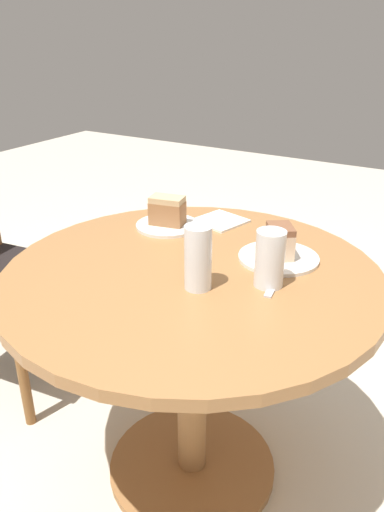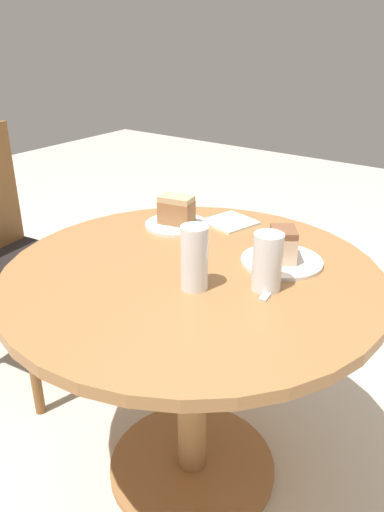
{
  "view_description": "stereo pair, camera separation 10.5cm",
  "coord_description": "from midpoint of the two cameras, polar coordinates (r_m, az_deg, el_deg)",
  "views": [
    {
      "loc": [
        -0.99,
        -0.59,
        1.28
      ],
      "look_at": [
        0.0,
        0.0,
        0.74
      ],
      "focal_mm": 35.0,
      "sensor_mm": 36.0,
      "label": 1
    },
    {
      "loc": [
        -0.93,
        -0.68,
        1.28
      ],
      "look_at": [
        0.0,
        0.0,
        0.74
      ],
      "focal_mm": 35.0,
      "sensor_mm": 36.0,
      "label": 2
    }
  ],
  "objects": [
    {
      "name": "ground_plane",
      "position": [
        1.72,
        -1.9,
        -23.04
      ],
      "size": [
        8.0,
        8.0,
        0.0
      ],
      "primitive_type": "plane",
      "color": "beige"
    },
    {
      "name": "table",
      "position": [
        1.37,
        -2.22,
        -7.9
      ],
      "size": [
        0.98,
        0.98,
        0.7
      ],
      "color": "#9E6B3D",
      "rests_on": "ground_plane"
    },
    {
      "name": "plate_near",
      "position": [
        1.35,
        7.68,
        -0.23
      ],
      "size": [
        0.22,
        0.22,
        0.01
      ],
      "color": "silver",
      "rests_on": "table"
    },
    {
      "name": "plate_far",
      "position": [
        1.57,
        -4.74,
        3.49
      ],
      "size": [
        0.2,
        0.2,
        0.01
      ],
      "color": "silver",
      "rests_on": "table"
    },
    {
      "name": "cake_slice_near",
      "position": [
        1.34,
        7.79,
        1.65
      ],
      "size": [
        0.11,
        0.1,
        0.09
      ],
      "rotation": [
        0.0,
        0.0,
        5.31
      ],
      "color": "beige",
      "rests_on": "plate_near"
    },
    {
      "name": "cake_slice_far",
      "position": [
        1.55,
        -4.8,
        5.17
      ],
      "size": [
        0.08,
        0.11,
        0.09
      ],
      "rotation": [
        0.0,
        0.0,
        0.2
      ],
      "color": "#9E6B42",
      "rests_on": "plate_far"
    },
    {
      "name": "glass_lemonade",
      "position": [
        1.2,
        6.38,
        -0.74
      ],
      "size": [
        0.07,
        0.07,
        0.14
      ],
      "color": "silver",
      "rests_on": "table"
    },
    {
      "name": "glass_water",
      "position": [
        1.17,
        -1.88,
        -0.63
      ],
      "size": [
        0.07,
        0.07,
        0.16
      ],
      "color": "silver",
      "rests_on": "table"
    },
    {
      "name": "napkin_stack",
      "position": [
        1.6,
        1.37,
        4.0
      ],
      "size": [
        0.17,
        0.17,
        0.01
      ],
      "rotation": [
        0.0,
        0.0,
        -0.26
      ],
      "color": "white",
      "rests_on": "table"
    },
    {
      "name": "fork",
      "position": [
        1.24,
        7.17,
        -2.93
      ],
      "size": [
        0.17,
        0.04,
        0.0
      ],
      "rotation": [
        0.0,
        0.0,
        0.15
      ],
      "color": "silver",
      "rests_on": "table"
    }
  ]
}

